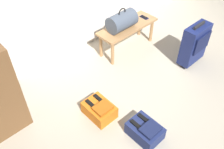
# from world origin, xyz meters

# --- Properties ---
(ground_plane) EXTENTS (6.60, 6.60, 0.00)m
(ground_plane) POSITION_xyz_m (0.00, 0.00, 0.00)
(ground_plane) COLOR #B2A893
(bench) EXTENTS (1.00, 0.36, 0.43)m
(bench) POSITION_xyz_m (0.47, 1.02, 0.36)
(bench) COLOR #A87A4C
(bench) RESTS_ON ground
(duffel_bag_slate) EXTENTS (0.44, 0.26, 0.34)m
(duffel_bag_slate) POSITION_xyz_m (0.34, 1.02, 0.56)
(duffel_bag_slate) COLOR #475160
(duffel_bag_slate) RESTS_ON bench
(cell_phone) EXTENTS (0.07, 0.14, 0.01)m
(cell_phone) POSITION_xyz_m (0.83, 1.00, 0.43)
(cell_phone) COLOR #191E4C
(cell_phone) RESTS_ON bench
(suitcase_upright_navy) EXTENTS (0.44, 0.21, 0.67)m
(suitcase_upright_navy) POSITION_xyz_m (0.92, 0.11, 0.34)
(suitcase_upright_navy) COLOR navy
(suitcase_upright_navy) RESTS_ON ground
(backpack_orange) EXTENTS (0.28, 0.38, 0.21)m
(backpack_orange) POSITION_xyz_m (-0.75, 0.29, 0.09)
(backpack_orange) COLOR orange
(backpack_orange) RESTS_ON ground
(backpack_navy) EXTENTS (0.28, 0.38, 0.21)m
(backpack_navy) POSITION_xyz_m (-0.57, -0.29, 0.09)
(backpack_navy) COLOR navy
(backpack_navy) RESTS_ON ground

